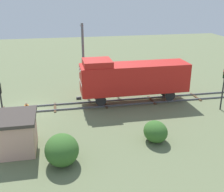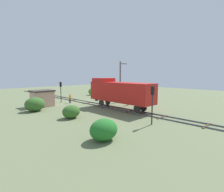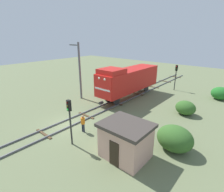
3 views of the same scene
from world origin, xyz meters
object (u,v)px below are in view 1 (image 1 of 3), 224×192
object	(u,v)px
catenary_mast	(83,56)
locomotive	(133,77)
worker_near_track	(27,110)
traffic_signal_near	(0,96)
traffic_signal_mid	(114,71)
worker_by_signal	(111,82)
relay_hut	(17,133)
traffic_signal_far	(224,82)

from	to	relation	value
catenary_mast	locomotive	bearing A→B (deg)	41.93
worker_near_track	catenary_mast	bearing A→B (deg)	76.27
traffic_signal_near	worker_near_track	distance (m)	2.72
traffic_signal_near	worker_near_track	world-z (taller)	traffic_signal_near
traffic_signal_mid	worker_near_track	size ratio (longest dim) A/B	2.14
worker_by_signal	relay_hut	size ratio (longest dim) A/B	0.49
worker_by_signal	catenary_mast	size ratio (longest dim) A/B	0.22
relay_hut	catenary_mast	bearing A→B (deg)	153.64
locomotive	traffic_signal_far	xyz separation A→B (m)	(3.60, 8.11, 0.10)
worker_by_signal	relay_hut	bearing A→B (deg)	7.28
locomotive	catenary_mast	size ratio (longest dim) A/B	1.49
catenary_mast	traffic_signal_near	bearing A→B (deg)	-43.63
traffic_signal_near	traffic_signal_mid	size ratio (longest dim) A/B	1.08
traffic_signal_mid	catenary_mast	xyz separation A→B (m)	(-1.66, -3.32, 1.59)
traffic_signal_near	traffic_signal_far	size ratio (longest dim) A/B	0.95
locomotive	worker_by_signal	distance (m)	4.78
traffic_signal_mid	worker_by_signal	bearing A→B (deg)	-165.31
traffic_signal_far	relay_hut	size ratio (longest dim) A/B	1.18
catenary_mast	traffic_signal_mid	bearing A→B (deg)	63.42
locomotive	worker_near_track	world-z (taller)	locomotive
locomotive	worker_by_signal	world-z (taller)	locomotive
traffic_signal_far	worker_near_track	distance (m)	18.75
worker_near_track	traffic_signal_near	bearing A→B (deg)	-132.51
traffic_signal_near	traffic_signal_mid	world-z (taller)	traffic_signal_near
traffic_signal_near	traffic_signal_far	xyz separation A→B (m)	(0.40, 20.53, 0.13)
traffic_signal_mid	traffic_signal_far	distance (m)	11.67
locomotive	worker_by_signal	xyz separation A→B (m)	(-4.20, -1.43, -1.78)
catenary_mast	relay_hut	bearing A→B (deg)	-26.36
locomotive	catenary_mast	xyz separation A→B (m)	(-5.06, -4.55, 1.37)
locomotive	worker_by_signal	bearing A→B (deg)	-161.16
traffic_signal_mid	worker_near_track	world-z (taller)	traffic_signal_mid
traffic_signal_mid	relay_hut	bearing A→B (deg)	-41.22
worker_near_track	worker_by_signal	size ratio (longest dim) A/B	1.00
traffic_signal_mid	worker_by_signal	distance (m)	1.76
traffic_signal_far	worker_by_signal	xyz separation A→B (m)	(-7.80, -9.54, -1.88)
catenary_mast	relay_hut	world-z (taller)	catenary_mast
traffic_signal_mid	relay_hut	size ratio (longest dim) A/B	1.04
traffic_signal_near	worker_near_track	bearing A→B (deg)	112.63
traffic_signal_mid	relay_hut	distance (m)	14.54
worker_by_signal	traffic_signal_near	bearing A→B (deg)	-10.16
traffic_signal_mid	catenary_mast	bearing A→B (deg)	-116.58
worker_by_signal	relay_hut	xyz separation A→B (m)	(11.70, -9.34, 0.40)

